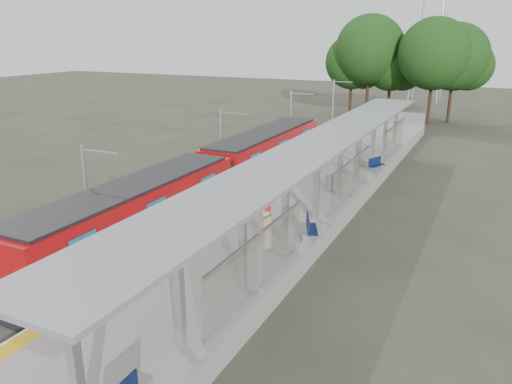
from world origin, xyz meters
TOP-DOWN VIEW (x-y plane):
  - trackbed at (-4.50, 20.00)m, footprint 3.00×70.00m
  - platform at (0.00, 20.00)m, footprint 6.00×50.00m
  - tactile_strip at (-2.55, 20.00)m, footprint 0.60×50.00m
  - end_fence at (0.00, 44.95)m, footprint 6.00×0.10m
  - train at (-4.50, 14.85)m, footprint 2.74×27.60m
  - canopy at (1.61, 16.19)m, footprint 3.27×38.00m
  - tree_cluster at (-1.36, 53.29)m, footprint 19.14×10.20m
  - catenary_masts at (-6.22, 19.00)m, footprint 2.08×48.16m
  - bench_mid at (2.61, 11.52)m, footprint 1.06×1.58m
  - bench_far at (2.62, 24.58)m, footprint 0.91×1.44m
  - info_pillar_near at (1.22, 9.79)m, footprint 0.45×0.45m
  - info_pillar_far at (1.03, 25.82)m, footprint 0.40×0.40m
  - litter_bin at (1.15, 18.91)m, footprint 0.52×0.52m

SIDE VIEW (x-z plane):
  - trackbed at x=-4.50m, z-range 0.00..0.24m
  - platform at x=0.00m, z-range 0.00..1.00m
  - tactile_strip at x=-2.55m, z-range 1.00..1.02m
  - litter_bin at x=1.15m, z-range 1.00..1.99m
  - bench_far at x=2.62m, z-range 1.03..1.97m
  - bench_mid at x=2.61m, z-range 1.03..2.07m
  - end_fence at x=0.00m, z-range 1.00..2.20m
  - info_pillar_far at x=1.03m, z-range 0.88..2.68m
  - info_pillar_near at x=1.22m, z-range 0.87..2.84m
  - train at x=-4.50m, z-range 0.24..3.86m
  - catenary_masts at x=-6.22m, z-range 0.21..5.61m
  - canopy at x=1.61m, z-range 2.37..6.03m
  - tree_cluster at x=-1.36m, z-range 1.35..13.68m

